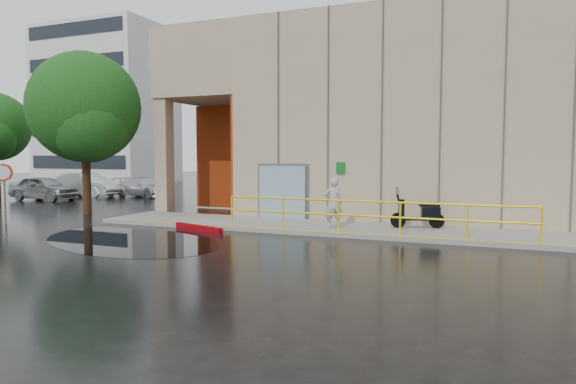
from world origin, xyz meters
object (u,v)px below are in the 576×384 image
person (333,203)px  stop_sign (4,179)px  car_a (44,188)px  car_c (143,187)px  tree_near (86,111)px  car_b (87,185)px  scooter (418,205)px  red_curb (198,228)px

person → stop_sign: (-11.82, -2.86, 0.69)m
car_a → car_c: bearing=-41.5°
person → tree_near: (-11.42, 0.89, 3.46)m
person → car_c: (-15.43, 9.69, -0.39)m
car_b → person: bearing=-113.9°
stop_sign → car_c: stop_sign is taller
car_a → scooter: bearing=-102.9°
person → scooter: bearing=172.1°
car_b → tree_near: bearing=-135.4°
scooter → car_c: 20.06m
car_a → tree_near: tree_near is taller
person → stop_sign: bearing=-14.3°
car_b → car_c: size_ratio=1.11×
red_curb → person: bearing=18.2°
car_a → car_b: car_b is taller
stop_sign → car_c: (-3.61, 12.55, -1.08)m
stop_sign → car_b: size_ratio=0.50×
car_a → car_b: (0.17, 3.13, 0.05)m
person → car_a: 19.80m
scooter → car_b: 22.81m
stop_sign → car_a: (-7.23, 8.28, -0.98)m
red_curb → tree_near: tree_near is taller
person → car_c: bearing=-60.1°
tree_near → car_c: bearing=114.5°
car_a → tree_near: 9.63m
stop_sign → car_b: (-7.06, 11.41, -0.93)m
red_curb → car_a: (-14.68, 6.85, 0.61)m
car_a → person: bearing=-107.1°
person → car_c: size_ratio=0.41×
car_b → scooter: bearing=-109.0°
person → tree_near: size_ratio=0.24×
scooter → car_a: scooter is taller
scooter → car_a: size_ratio=0.44×
stop_sign → red_curb: 7.75m
person → tree_near: tree_near is taller
car_c → tree_near: tree_near is taller
stop_sign → car_a: stop_sign is taller
car_a → car_c: car_a is taller
car_b → car_c: (3.45, 1.14, -0.15)m
car_b → tree_near: (7.46, -7.66, 3.70)m
person → car_a: (-19.05, 5.42, -0.28)m
scooter → car_a: (-21.68, 4.46, -0.23)m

